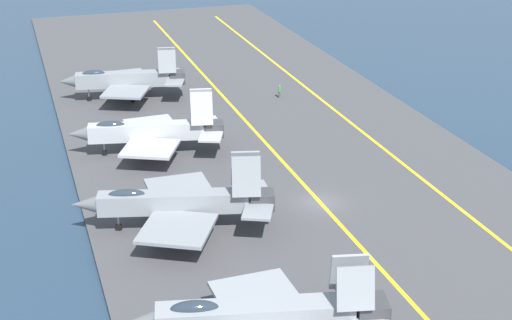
% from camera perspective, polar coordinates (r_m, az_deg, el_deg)
% --- Properties ---
extents(ground_plane, '(2000.00, 2000.00, 0.00)m').
position_cam_1_polar(ground_plane, '(69.94, 4.67, -3.39)').
color(ground_plane, '#23384C').
extents(carrier_deck, '(170.16, 40.54, 0.40)m').
position_cam_1_polar(carrier_deck, '(69.85, 4.67, -3.24)').
color(carrier_deck, '#424244').
rests_on(carrier_deck, ground).
extents(deck_stripe_foul_line, '(153.15, 0.52, 0.01)m').
position_cam_1_polar(deck_stripe_foul_line, '(74.43, 12.65, -1.88)').
color(deck_stripe_foul_line, yellow).
rests_on(deck_stripe_foul_line, carrier_deck).
extents(deck_stripe_centerline, '(153.15, 0.36, 0.01)m').
position_cam_1_polar(deck_stripe_centerline, '(69.76, 4.68, -3.09)').
color(deck_stripe_centerline, yellow).
rests_on(deck_stripe_centerline, carrier_deck).
extents(parked_jet_nearest, '(12.78, 16.54, 6.49)m').
position_cam_1_polar(parked_jet_nearest, '(49.02, 0.29, -11.39)').
color(parked_jet_nearest, gray).
rests_on(parked_jet_nearest, carrier_deck).
extents(parked_jet_second, '(13.63, 16.57, 6.56)m').
position_cam_1_polar(parked_jet_second, '(64.31, -5.65, -3.06)').
color(parked_jet_second, gray).
rests_on(parked_jet_second, carrier_deck).
extents(parked_jet_third, '(12.32, 15.66, 6.58)m').
position_cam_1_polar(parked_jet_third, '(79.88, -7.70, 2.10)').
color(parked_jet_third, '#A8AAAF').
rests_on(parked_jet_third, carrier_deck).
extents(parked_jet_fourth, '(12.36, 15.23, 6.21)m').
position_cam_1_polar(parked_jet_fourth, '(97.15, -9.49, 5.81)').
color(parked_jet_fourth, gray).
rests_on(parked_jet_fourth, carrier_deck).
extents(crew_green_vest, '(0.43, 0.33, 1.69)m').
position_cam_1_polar(crew_green_vest, '(96.86, 1.72, 5.06)').
color(crew_green_vest, '#4C473D').
rests_on(crew_green_vest, carrier_deck).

